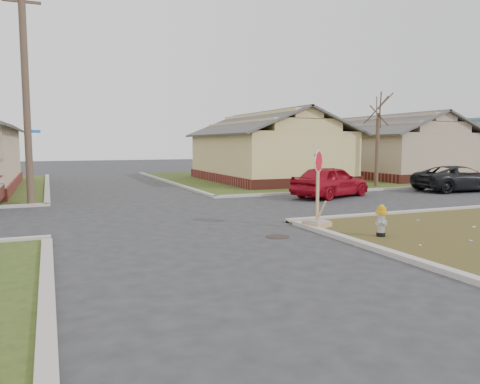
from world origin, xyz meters
name	(u,v)px	position (x,y,z in m)	size (l,w,h in m)	color
ground	(194,240)	(0.00, 0.00, 0.00)	(120.00, 120.00, 0.00)	#28282B
verge_far_right	(394,175)	(22.00, 18.00, 0.03)	(37.00, 19.00, 0.05)	#2C4217
curbs	(154,213)	(0.00, 5.00, 0.00)	(80.00, 40.00, 0.12)	#AEA69D
manhole	(278,237)	(2.20, -0.50, 0.01)	(0.64, 0.64, 0.01)	black
side_house_yellow	(267,148)	(10.00, 16.50, 2.19)	(7.60, 11.60, 4.70)	maroon
side_house_tan	(388,148)	(20.00, 16.50, 2.19)	(7.60, 11.60, 4.70)	maroon
utility_pole	(26,89)	(-4.20, 8.90, 4.66)	(1.80, 0.28, 9.00)	#483329
tree_mid_right	(377,150)	(14.00, 10.20, 2.15)	(0.22, 0.22, 4.20)	#483329
fire_hydrant	(381,219)	(4.69, -1.71, 0.52)	(0.32, 0.32, 0.86)	black
stop_sign	(317,210)	(3.88, 0.20, 0.55)	(0.65, 0.64, 2.30)	tan
red_sedan	(330,181)	(8.73, 6.90, 0.75)	(1.76, 4.37, 1.49)	maroon
dark_pickup	(458,178)	(16.56, 6.72, 0.67)	(2.23, 4.84, 1.35)	black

